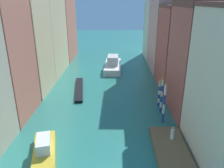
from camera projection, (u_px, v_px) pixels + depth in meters
ground_plane at (106, 84)px, 40.18m from camera, size 154.00×154.00×0.00m
building_left_2 at (18, 28)px, 33.79m from camera, size 8.11×8.38×20.44m
building_left_3 at (40, 26)px, 43.45m from camera, size 8.11×11.93×19.04m
building_left_4 at (56, 25)px, 55.48m from camera, size 8.11×12.21×16.44m
building_right_1 at (207, 61)px, 27.72m from camera, size 8.11×9.04×14.24m
building_right_2 at (185, 48)px, 36.61m from camera, size 8.11×9.00×13.53m
building_right_3 at (172, 22)px, 45.35m from camera, size 8.11×11.43×19.93m
building_right_4 at (161, 27)px, 56.08m from camera, size 8.11×9.83×15.60m
waterfront_dock at (171, 149)px, 22.10m from camera, size 3.24×7.55×0.58m
person_on_dock at (172, 133)px, 23.04m from camera, size 0.36×0.36×1.45m
mooring_pole_0 at (164, 103)px, 26.66m from camera, size 0.30×0.30×5.18m
mooring_pole_1 at (162, 95)px, 29.13m from camera, size 0.31×0.31×4.93m
mooring_pole_2 at (159, 93)px, 31.12m from camera, size 0.35×0.35×3.91m
vaporetto_white at (113, 65)px, 48.25m from camera, size 3.58×10.01×3.02m
gondola_black at (79, 89)px, 37.38m from camera, size 2.65×10.37×0.40m
motorboat_0 at (44, 150)px, 21.42m from camera, size 3.43×6.27×1.96m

